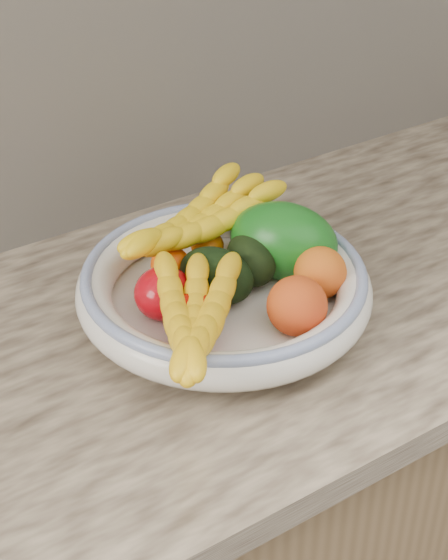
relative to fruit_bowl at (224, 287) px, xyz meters
The scene contains 13 objects.
kitchen_counter 0.49m from the fruit_bowl, 90.00° to the left, with size 2.44×0.66×1.40m.
fruit_bowl is the anchor object (origin of this frame).
clementine_back_left 0.09m from the fruit_bowl, 114.44° to the left, with size 0.05×0.05×0.05m, color #FF5805.
clementine_back_right 0.10m from the fruit_bowl, 70.83° to the left, with size 0.05×0.05×0.04m, color orange.
tomato_left 0.08m from the fruit_bowl, behind, with size 0.08×0.08×0.07m, color #A80710.
tomato_near_left 0.10m from the fruit_bowl, 145.19° to the right, with size 0.08×0.08×0.07m, color #AA0800.
avocado_center 0.02m from the fruit_bowl, 123.64° to the left, with size 0.07×0.11×0.07m, color black.
avocado_right 0.06m from the fruit_bowl, 17.01° to the left, with size 0.07×0.10×0.07m, color black.
green_mango 0.11m from the fruit_bowl, ahead, with size 0.10×0.15×0.11m, color #105512.
peach_front 0.11m from the fruit_bowl, 69.06° to the right, with size 0.08×0.08×0.08m, color orange.
peach_right 0.13m from the fruit_bowl, 30.78° to the right, with size 0.07×0.07×0.07m, color orange.
banana_bunch_back 0.10m from the fruit_bowl, 79.57° to the left, with size 0.30×0.11×0.08m, color yellow, non-canonical shape.
banana_bunch_front 0.14m from the fruit_bowl, 138.60° to the right, with size 0.29×0.11×0.08m, color yellow, non-canonical shape.
Camera 1 is at (-0.51, 0.88, 1.59)m, focal length 55.00 mm.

